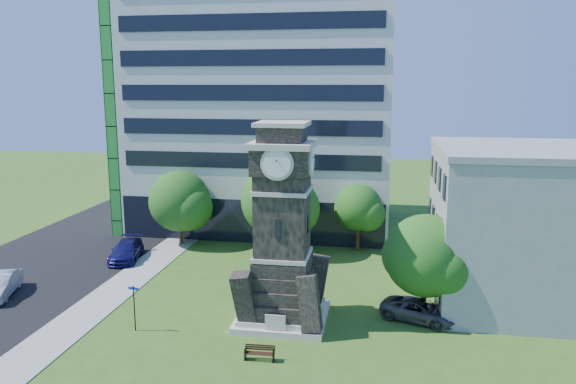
% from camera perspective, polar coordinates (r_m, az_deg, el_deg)
% --- Properties ---
extents(ground, '(160.00, 160.00, 0.00)m').
position_cam_1_polar(ground, '(34.52, -6.19, -13.76)').
color(ground, '#335819').
rests_on(ground, ground).
extents(sidewalk, '(3.00, 70.00, 0.06)m').
position_cam_1_polar(sidewalk, '(42.12, -17.01, -9.49)').
color(sidewalk, gray).
rests_on(sidewalk, ground).
extents(street, '(14.00, 80.00, 0.02)m').
position_cam_1_polar(street, '(46.44, -26.54, -8.29)').
color(street, black).
rests_on(street, ground).
extents(clock_tower, '(5.40, 5.40, 12.22)m').
position_cam_1_polar(clock_tower, '(33.89, -0.56, -4.65)').
color(clock_tower, beige).
rests_on(clock_tower, ground).
extents(office_tall, '(26.20, 15.11, 28.60)m').
position_cam_1_polar(office_tall, '(57.23, -2.52, 10.77)').
color(office_tall, silver).
rests_on(office_tall, ground).
extents(office_low, '(15.20, 12.20, 10.40)m').
position_cam_1_polar(office_low, '(40.79, 25.29, -3.14)').
color(office_low, '#939598').
rests_on(office_low, ground).
extents(car_street_mid, '(3.12, 5.09, 1.58)m').
position_cam_1_polar(car_street_mid, '(43.79, -27.21, -8.40)').
color(car_street_mid, '#A9ACB1').
rests_on(car_street_mid, ground).
extents(car_street_north, '(3.28, 5.67, 1.54)m').
position_cam_1_polar(car_street_north, '(48.72, -16.10, -5.73)').
color(car_street_north, '#13114D').
rests_on(car_street_north, ground).
extents(car_east_lot, '(5.21, 3.69, 1.32)m').
position_cam_1_polar(car_east_lot, '(36.24, 13.23, -11.63)').
color(car_east_lot, '#47474C').
rests_on(car_east_lot, ground).
extents(park_bench, '(1.61, 0.43, 0.83)m').
position_cam_1_polar(park_bench, '(30.86, -2.90, -15.94)').
color(park_bench, black).
rests_on(park_bench, ground).
extents(street_sign, '(0.67, 0.07, 2.80)m').
position_cam_1_polar(street_sign, '(34.75, -15.37, -10.79)').
color(street_sign, black).
rests_on(street_sign, ground).
extents(tree_nw, '(6.07, 5.52, 6.77)m').
position_cam_1_polar(tree_nw, '(51.41, -10.86, -1.08)').
color(tree_nw, '#332114').
rests_on(tree_nw, ground).
extents(tree_nc, '(7.01, 6.37, 7.78)m').
position_cam_1_polar(tree_nc, '(47.90, -0.89, -1.08)').
color(tree_nc, '#332114').
rests_on(tree_nc, ground).
extents(tree_ne, '(4.51, 4.10, 5.88)m').
position_cam_1_polar(tree_ne, '(49.10, 7.22, -1.74)').
color(tree_ne, '#332114').
rests_on(tree_ne, ground).
extents(tree_east, '(5.64, 5.13, 6.56)m').
position_cam_1_polar(tree_east, '(35.79, 13.92, -6.53)').
color(tree_east, '#332114').
rests_on(tree_east, ground).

